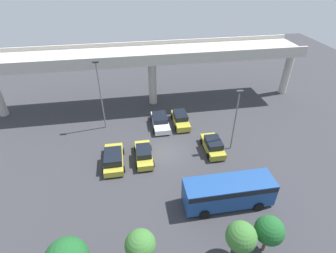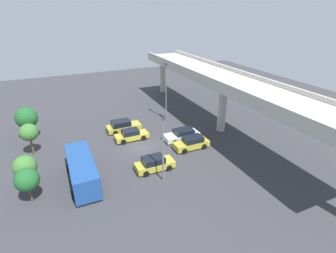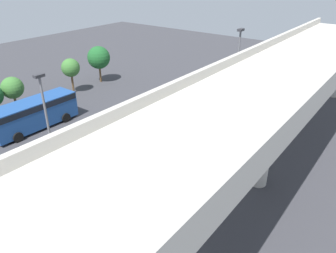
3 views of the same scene
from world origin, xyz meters
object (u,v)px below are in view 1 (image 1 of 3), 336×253
parked_car_2 (160,121)px  parked_car_0 (114,158)px  parked_car_4 (213,145)px  parked_car_3 (180,119)px  lamp_post_mid_lot (236,116)px  tree_front_centre (140,245)px  tree_front_far_right (269,231)px  tree_front_right (241,237)px  shuttle_bus (229,191)px  parked_car_1 (144,154)px  lamp_post_near_aisle (100,91)px

parked_car_2 → parked_car_0: bearing=-42.2°
parked_car_4 → parked_car_3: bearing=22.4°
lamp_post_mid_lot → tree_front_centre: lamp_post_mid_lot is taller
parked_car_2 → tree_front_far_right: (5.41, -18.48, 1.72)m
parked_car_0 → tree_front_right: tree_front_right is taller
lamp_post_mid_lot → tree_front_centre: 16.86m
parked_car_0 → shuttle_bus: 12.43m
parked_car_4 → lamp_post_mid_lot: lamp_post_mid_lot is taller
parked_car_0 → parked_car_3: parked_car_0 is taller
parked_car_4 → tree_front_centre: bearing=143.3°
parked_car_2 → tree_front_right: size_ratio=1.33×
parked_car_0 → parked_car_1: size_ratio=1.08×
parked_car_1 → tree_front_far_right: tree_front_far_right is taller
lamp_post_mid_lot → tree_front_right: size_ratio=2.04×
tree_front_centre → tree_front_far_right: 9.35m
parked_car_0 → parked_car_2: (6.00, 6.60, -0.07)m
parked_car_3 → tree_front_right: (0.43, -18.65, 1.77)m
parked_car_2 → shuttle_bus: 14.32m
parked_car_2 → tree_front_right: tree_front_right is taller
parked_car_0 → parked_car_1: (3.27, 0.27, -0.05)m
lamp_post_near_aisle → tree_front_far_right: 23.16m
tree_front_centre → tree_front_far_right: size_ratio=1.16×
parked_car_3 → lamp_post_mid_lot: bearing=38.3°
parked_car_0 → tree_front_centre: bearing=-170.1°
tree_front_right → parked_car_4: bearing=80.6°
parked_car_0 → parked_car_1: 3.28m
lamp_post_mid_lot → tree_front_far_right: bearing=-99.4°
lamp_post_near_aisle → tree_front_centre: bearing=-80.6°
parked_car_1 → parked_car_3: bearing=-40.8°
parked_car_3 → parked_car_4: bearing=22.4°
tree_front_right → lamp_post_near_aisle: bearing=117.7°
lamp_post_near_aisle → tree_front_far_right: size_ratio=2.56×
parked_car_0 → tree_front_far_right: (11.41, -11.88, 1.65)m
parked_car_2 → shuttle_bus: bearing=17.1°
parked_car_0 → parked_car_3: size_ratio=1.06×
parked_car_2 → parked_car_3: size_ratio=1.07×
tree_front_right → shuttle_bus: bearing=78.1°
shuttle_bus → lamp_post_near_aisle: 18.72m
tree_front_centre → parked_car_1: bearing=84.3°
parked_car_4 → tree_front_right: size_ratio=1.19×
parked_car_2 → tree_front_centre: tree_front_centre is taller
lamp_post_mid_lot → parked_car_0: bearing=-177.7°
lamp_post_near_aisle → tree_front_far_right: (12.52, -19.28, -2.79)m
parked_car_0 → lamp_post_mid_lot: lamp_post_mid_lot is taller
tree_front_right → parked_car_1: bearing=115.4°
parked_car_2 → lamp_post_near_aisle: lamp_post_near_aisle is taller
parked_car_0 → lamp_post_mid_lot: bearing=-87.7°
parked_car_1 → tree_front_far_right: size_ratio=1.28×
tree_front_right → parked_car_3: bearing=91.3°
parked_car_4 → tree_front_centre: 15.47m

